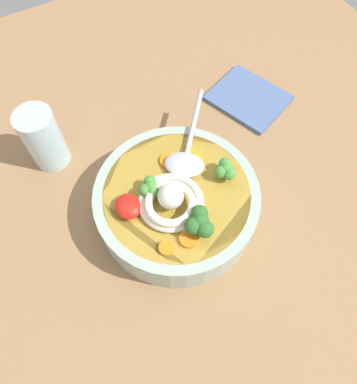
# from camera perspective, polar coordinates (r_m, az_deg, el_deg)

# --- Properties ---
(table_slab) EXTENTS (1.20, 1.20, 0.03)m
(table_slab) POSITION_cam_1_polar(r_m,az_deg,el_deg) (0.60, -0.75, -3.02)
(table_slab) COLOR #936D47
(table_slab) RESTS_ON ground
(soup_bowl) EXTENTS (0.24, 0.24, 0.06)m
(soup_bowl) POSITION_cam_1_polar(r_m,az_deg,el_deg) (0.56, 0.00, -1.53)
(soup_bowl) COLOR #9EB2A3
(soup_bowl) RESTS_ON table_slab
(noodle_pile) EXTENTS (0.10, 0.10, 0.04)m
(noodle_pile) POSITION_cam_1_polar(r_m,az_deg,el_deg) (0.51, -1.23, -1.41)
(noodle_pile) COLOR silver
(noodle_pile) RESTS_ON soup_bowl
(soup_spoon) EXTENTS (0.15, 0.14, 0.02)m
(soup_spoon) POSITION_cam_1_polar(r_m,az_deg,el_deg) (0.55, 1.17, 5.47)
(soup_spoon) COLOR #B7B7BC
(soup_spoon) RESTS_ON soup_bowl
(chili_sauce_dollop) EXTENTS (0.04, 0.04, 0.02)m
(chili_sauce_dollop) POSITION_cam_1_polar(r_m,az_deg,el_deg) (0.51, -7.88, -2.15)
(chili_sauce_dollop) COLOR red
(chili_sauce_dollop) RESTS_ON soup_bowl
(broccoli_floret_left) EXTENTS (0.05, 0.04, 0.04)m
(broccoli_floret_left) POSITION_cam_1_polar(r_m,az_deg,el_deg) (0.48, 3.34, -4.73)
(broccoli_floret_left) COLOR #7A9E60
(broccoli_floret_left) RESTS_ON soup_bowl
(broccoli_floret_right) EXTENTS (0.03, 0.03, 0.03)m
(broccoli_floret_right) POSITION_cam_1_polar(r_m,az_deg,el_deg) (0.51, -4.50, 0.68)
(broccoli_floret_right) COLOR #7A9E60
(broccoli_floret_right) RESTS_ON soup_bowl
(broccoli_floret_rear) EXTENTS (0.04, 0.03, 0.03)m
(broccoli_floret_rear) POSITION_cam_1_polar(r_m,az_deg,el_deg) (0.53, 7.29, 3.48)
(broccoli_floret_rear) COLOR #7A9E60
(broccoli_floret_rear) RESTS_ON soup_bowl
(carrot_slice_front) EXTENTS (0.03, 0.03, 0.01)m
(carrot_slice_front) POSITION_cam_1_polar(r_m,az_deg,el_deg) (0.56, 2.30, 5.67)
(carrot_slice_front) COLOR orange
(carrot_slice_front) RESTS_ON soup_bowl
(carrot_slice_beside_chili) EXTENTS (0.03, 0.03, 0.00)m
(carrot_slice_beside_chili) POSITION_cam_1_polar(r_m,az_deg,el_deg) (0.55, -1.47, 4.92)
(carrot_slice_beside_chili) COLOR orange
(carrot_slice_beside_chili) RESTS_ON soup_bowl
(carrot_slice_beside_noodles) EXTENTS (0.02, 0.02, 0.01)m
(carrot_slice_beside_noodles) POSITION_cam_1_polar(r_m,az_deg,el_deg) (0.49, -1.92, -8.72)
(carrot_slice_beside_noodles) COLOR orange
(carrot_slice_beside_noodles) RESTS_ON soup_bowl
(carrot_slice_center) EXTENTS (0.03, 0.03, 0.01)m
(carrot_slice_center) POSITION_cam_1_polar(r_m,az_deg,el_deg) (0.50, 1.64, -7.27)
(carrot_slice_center) COLOR orange
(carrot_slice_center) RESTS_ON soup_bowl
(drinking_glass) EXTENTS (0.06, 0.06, 0.11)m
(drinking_glass) POSITION_cam_1_polar(r_m,az_deg,el_deg) (0.63, -20.31, 7.79)
(drinking_glass) COLOR silver
(drinking_glass) RESTS_ON table_slab
(folded_napkin) EXTENTS (0.16, 0.15, 0.01)m
(folded_napkin) POSITION_cam_1_polar(r_m,az_deg,el_deg) (0.73, 10.83, 14.18)
(folded_napkin) COLOR #4C6693
(folded_napkin) RESTS_ON table_slab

